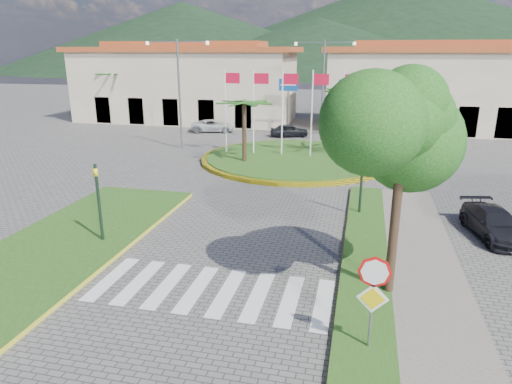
% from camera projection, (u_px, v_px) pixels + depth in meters
% --- Properties ---
extents(ground, '(160.00, 160.00, 0.00)m').
position_uv_depth(ground, '(153.00, 374.00, 10.68)').
color(ground, '#5D5A58').
rests_on(ground, ground).
extents(sidewalk_right, '(4.00, 28.00, 0.15)m').
position_uv_depth(sidewalk_right, '(414.00, 356.00, 11.20)').
color(sidewalk_right, gray).
rests_on(sidewalk_right, ground).
extents(verge_right, '(1.60, 28.00, 0.18)m').
position_uv_depth(verge_right, '(364.00, 348.00, 11.46)').
color(verge_right, '#234C15').
rests_on(verge_right, ground).
extents(median_left, '(5.00, 14.00, 0.18)m').
position_uv_depth(median_left, '(66.00, 243.00, 17.65)').
color(median_left, '#234C15').
rests_on(median_left, ground).
extents(crosswalk, '(8.00, 3.00, 0.01)m').
position_uv_depth(crosswalk, '(209.00, 290.00, 14.39)').
color(crosswalk, silver).
rests_on(crosswalk, ground).
extents(roundabout_island, '(12.70, 12.70, 6.00)m').
position_uv_depth(roundabout_island, '(295.00, 158.00, 31.06)').
color(roundabout_island, yellow).
rests_on(roundabout_island, ground).
extents(stop_sign, '(0.80, 0.11, 2.65)m').
position_uv_depth(stop_sign, '(373.00, 289.00, 10.90)').
color(stop_sign, slate).
rests_on(stop_sign, ground).
extents(deciduous_tree, '(3.60, 3.60, 6.80)m').
position_uv_depth(deciduous_tree, '(404.00, 129.00, 12.57)').
color(deciduous_tree, black).
rests_on(deciduous_tree, ground).
extents(traffic_light_left, '(0.15, 0.18, 3.20)m').
position_uv_depth(traffic_light_left, '(98.00, 196.00, 17.27)').
color(traffic_light_left, black).
rests_on(traffic_light_left, ground).
extents(traffic_light_right, '(0.15, 0.18, 3.20)m').
position_uv_depth(traffic_light_right, '(362.00, 175.00, 20.26)').
color(traffic_light_right, black).
rests_on(traffic_light_right, ground).
extents(traffic_light_far, '(0.18, 0.15, 3.20)m').
position_uv_depth(traffic_light_far, '(415.00, 128.00, 32.50)').
color(traffic_light_far, black).
rests_on(traffic_light_far, ground).
extents(direction_sign_west, '(1.60, 0.14, 5.20)m').
position_uv_depth(direction_sign_west, '(288.00, 95.00, 38.83)').
color(direction_sign_west, slate).
rests_on(direction_sign_west, ground).
extents(direction_sign_east, '(1.60, 0.14, 5.20)m').
position_uv_depth(direction_sign_east, '(348.00, 97.00, 37.73)').
color(direction_sign_east, slate).
rests_on(direction_sign_east, ground).
extents(street_lamp_centre, '(4.80, 0.16, 8.00)m').
position_uv_depth(street_lamp_centre, '(323.00, 85.00, 36.98)').
color(street_lamp_centre, slate).
rests_on(street_lamp_centre, ground).
extents(street_lamp_west, '(4.80, 0.16, 8.00)m').
position_uv_depth(street_lamp_west, '(179.00, 89.00, 33.60)').
color(street_lamp_west, slate).
rests_on(street_lamp_west, ground).
extents(building_left, '(23.32, 9.54, 8.05)m').
position_uv_depth(building_left, '(186.00, 83.00, 47.87)').
color(building_left, '#C1AE92').
rests_on(building_left, ground).
extents(building_right, '(19.08, 9.54, 8.05)m').
position_uv_depth(building_right, '(427.00, 87.00, 42.62)').
color(building_right, '#C1AE92').
rests_on(building_right, ground).
extents(hill_far_west, '(140.00, 140.00, 22.00)m').
position_uv_depth(hill_far_west, '(183.00, 37.00, 149.46)').
color(hill_far_west, black).
rests_on(hill_far_west, ground).
extents(hill_far_mid, '(180.00, 180.00, 30.00)m').
position_uv_depth(hill_far_mid, '(403.00, 25.00, 151.53)').
color(hill_far_mid, black).
rests_on(hill_far_mid, ground).
extents(hill_near_back, '(110.00, 110.00, 16.00)m').
position_uv_depth(hill_near_back, '(317.00, 47.00, 131.22)').
color(hill_near_back, black).
rests_on(hill_near_back, ground).
extents(white_van, '(4.34, 2.84, 1.11)m').
position_uv_depth(white_van, '(213.00, 126.00, 41.92)').
color(white_van, '#BCBCBE').
rests_on(white_van, ground).
extents(car_dark_a, '(3.51, 2.33, 1.11)m').
position_uv_depth(car_dark_a, '(289.00, 130.00, 39.51)').
color(car_dark_a, black).
rests_on(car_dark_a, ground).
extents(car_dark_b, '(3.67, 1.32, 1.21)m').
position_uv_depth(car_dark_b, '(375.00, 129.00, 40.17)').
color(car_dark_b, black).
rests_on(car_dark_b, ground).
extents(car_side_right, '(2.35, 4.17, 1.14)m').
position_uv_depth(car_side_right, '(494.00, 223.00, 18.38)').
color(car_side_right, black).
rests_on(car_side_right, ground).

